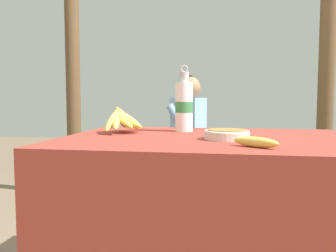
# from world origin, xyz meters

# --- Properties ---
(market_counter) EXTENTS (1.22, 0.91, 0.74)m
(market_counter) POSITION_xyz_m (0.00, 0.00, 0.37)
(market_counter) COLOR maroon
(market_counter) RESTS_ON ground_plane
(banana_bunch_ripe) EXTENTS (0.18, 0.28, 0.13)m
(banana_bunch_ripe) POSITION_xyz_m (-0.41, 0.12, 0.81)
(banana_bunch_ripe) COLOR #4C381E
(banana_bunch_ripe) RESTS_ON market_counter
(serving_bowl) EXTENTS (0.18, 0.18, 0.04)m
(serving_bowl) POSITION_xyz_m (0.08, -0.08, 0.77)
(serving_bowl) COLOR silver
(serving_bowl) RESTS_ON market_counter
(water_bottle) EXTENTS (0.09, 0.09, 0.32)m
(water_bottle) POSITION_xyz_m (-0.13, 0.23, 0.87)
(water_bottle) COLOR white
(water_bottle) RESTS_ON market_counter
(loose_banana_front) EXTENTS (0.16, 0.13, 0.04)m
(loose_banana_front) POSITION_xyz_m (0.18, -0.29, 0.76)
(loose_banana_front) COLOR #E0C64C
(loose_banana_front) RESTS_ON market_counter
(wooden_bench) EXTENTS (1.45, 0.32, 0.41)m
(wooden_bench) POSITION_xyz_m (-0.23, 1.35, 0.34)
(wooden_bench) COLOR brown
(wooden_bench) RESTS_ON ground_plane
(seated_vendor) EXTENTS (0.45, 0.42, 1.09)m
(seated_vendor) POSITION_xyz_m (-0.27, 1.33, 0.62)
(seated_vendor) COLOR #564C60
(seated_vendor) RESTS_ON ground_plane
(banana_bunch_green) EXTENTS (0.17, 0.25, 0.12)m
(banana_bunch_green) POSITION_xyz_m (-0.60, 1.35, 0.47)
(banana_bunch_green) COLOR #4C381E
(banana_bunch_green) RESTS_ON wooden_bench
(support_post_near) EXTENTS (0.13, 0.13, 2.28)m
(support_post_near) POSITION_xyz_m (-1.33, 1.60, 1.14)
(support_post_near) COLOR brown
(support_post_near) RESTS_ON ground_plane
(support_post_far) EXTENTS (0.13, 0.13, 2.28)m
(support_post_far) POSITION_xyz_m (0.87, 1.60, 1.14)
(support_post_far) COLOR brown
(support_post_far) RESTS_ON ground_plane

